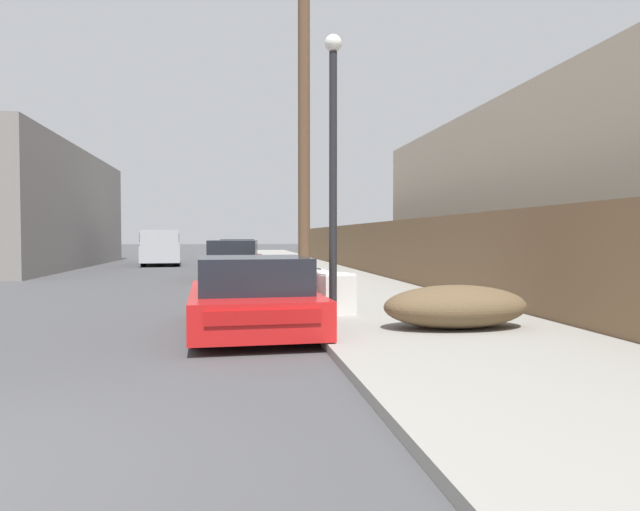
% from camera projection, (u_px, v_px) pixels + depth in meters
% --- Properties ---
extents(sidewalk_curb, '(4.20, 63.00, 0.12)m').
position_uv_depth(sidewalk_curb, '(301.00, 267.00, 27.41)').
color(sidewalk_curb, gray).
rests_on(sidewalk_curb, ground).
extents(discarded_fridge, '(1.02, 1.93, 0.76)m').
position_uv_depth(discarded_fridge, '(322.00, 290.00, 10.83)').
color(discarded_fridge, silver).
rests_on(discarded_fridge, sidewalk_curb).
extents(parked_sports_car_red, '(2.07, 4.14, 1.20)m').
position_uv_depth(parked_sports_car_red, '(251.00, 297.00, 9.05)').
color(parked_sports_car_red, red).
rests_on(parked_sports_car_red, ground).
extents(car_parked_mid, '(2.18, 4.21, 1.38)m').
position_uv_depth(car_parked_mid, '(234.00, 261.00, 20.14)').
color(car_parked_mid, '#5B1E19').
rests_on(car_parked_mid, ground).
extents(car_parked_far, '(2.00, 4.33, 1.37)m').
position_uv_depth(car_parked_far, '(238.00, 255.00, 27.20)').
color(car_parked_far, gray).
rests_on(car_parked_far, ground).
extents(pickup_truck, '(2.39, 5.57, 1.83)m').
position_uv_depth(pickup_truck, '(161.00, 248.00, 29.73)').
color(pickup_truck, silver).
rests_on(pickup_truck, ground).
extents(utility_pole, '(1.80, 0.32, 9.14)m').
position_uv_depth(utility_pole, '(304.00, 113.00, 15.16)').
color(utility_pole, brown).
rests_on(utility_pole, sidewalk_curb).
extents(street_lamp, '(0.26, 0.26, 4.43)m').
position_uv_depth(street_lamp, '(333.00, 158.00, 8.63)').
color(street_lamp, '#232326').
rests_on(street_lamp, sidewalk_curb).
extents(brush_pile, '(2.24, 1.22, 0.66)m').
position_uv_depth(brush_pile, '(456.00, 307.00, 8.66)').
color(brush_pile, brown).
rests_on(brush_pile, sidewalk_curb).
extents(wooden_fence, '(0.08, 41.20, 1.91)m').
position_uv_depth(wooden_fence, '(357.00, 247.00, 24.03)').
color(wooden_fence, brown).
rests_on(wooden_fence, sidewalk_curb).
extents(building_left_block, '(7.00, 17.78, 5.69)m').
position_uv_depth(building_left_block, '(10.00, 209.00, 27.32)').
color(building_left_block, gray).
rests_on(building_left_block, ground).
extents(building_right_house, '(6.00, 17.25, 5.10)m').
position_uv_depth(building_right_house, '(583.00, 199.00, 15.96)').
color(building_right_house, beige).
rests_on(building_right_house, ground).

